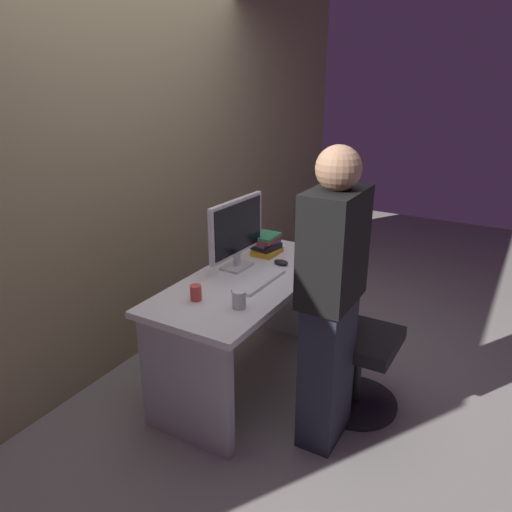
% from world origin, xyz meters
% --- Properties ---
extents(ground_plane, '(9.00, 9.00, 0.00)m').
position_xyz_m(ground_plane, '(0.00, 0.00, 0.00)').
color(ground_plane, gray).
extents(wall_back, '(6.40, 0.10, 3.00)m').
position_xyz_m(wall_back, '(0.00, 0.92, 1.50)').
color(wall_back, '#8C7F5B').
rests_on(wall_back, ground).
extents(desk, '(1.47, 0.67, 0.74)m').
position_xyz_m(desk, '(0.00, 0.00, 0.52)').
color(desk, white).
rests_on(desk, ground).
extents(office_chair, '(0.52, 0.52, 0.94)m').
position_xyz_m(office_chair, '(0.09, -0.65, 0.43)').
color(office_chair, black).
rests_on(office_chair, ground).
extents(person_at_desk, '(0.40, 0.24, 1.64)m').
position_xyz_m(person_at_desk, '(-0.26, -0.64, 0.84)').
color(person_at_desk, '#262838').
rests_on(person_at_desk, ground).
extents(monitor, '(0.54, 0.15, 0.46)m').
position_xyz_m(monitor, '(0.10, 0.15, 1.00)').
color(monitor, silver).
rests_on(monitor, desk).
extents(keyboard, '(0.43, 0.14, 0.02)m').
position_xyz_m(keyboard, '(-0.04, -0.10, 0.75)').
color(keyboard, white).
rests_on(keyboard, desk).
extents(mouse, '(0.06, 0.10, 0.03)m').
position_xyz_m(mouse, '(0.28, -0.08, 0.76)').
color(mouse, black).
rests_on(mouse, desk).
extents(cup_near_keyboard, '(0.08, 0.08, 0.10)m').
position_xyz_m(cup_near_keyboard, '(-0.39, -0.17, 0.79)').
color(cup_near_keyboard, silver).
rests_on(cup_near_keyboard, desk).
extents(cup_by_monitor, '(0.07, 0.07, 0.09)m').
position_xyz_m(cup_by_monitor, '(-0.43, 0.09, 0.79)').
color(cup_by_monitor, '#D84C3F').
rests_on(cup_by_monitor, desk).
extents(book_stack, '(0.21, 0.18, 0.14)m').
position_xyz_m(book_stack, '(0.42, 0.11, 0.81)').
color(book_stack, gold).
rests_on(book_stack, desk).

